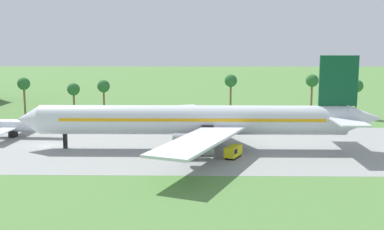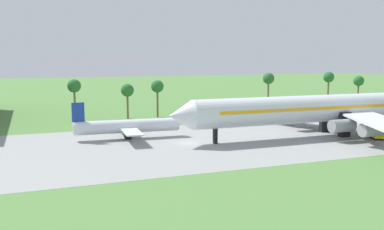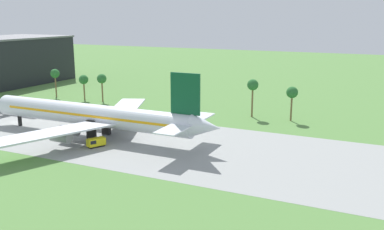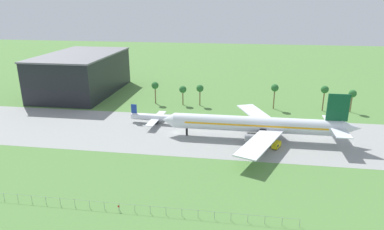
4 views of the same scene
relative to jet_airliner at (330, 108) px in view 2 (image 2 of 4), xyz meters
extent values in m
plane|color=#517F3D|center=(-32.13, 2.25, -5.92)|extent=(600.00, 600.00, 0.00)
cube|color=gray|center=(-32.13, 2.25, -5.91)|extent=(320.00, 44.00, 0.02)
cylinder|color=silver|center=(-1.69, 0.00, 0.06)|extent=(61.78, 5.90, 5.90)
cone|color=silver|center=(-34.94, 0.00, 0.06)|extent=(4.72, 5.78, 5.78)
cube|color=#EFA314|center=(-1.69, 0.00, 0.51)|extent=(52.51, 6.02, 0.59)
cube|color=silver|center=(0.05, -14.56, -0.97)|extent=(18.02, 29.87, 0.44)
cube|color=silver|center=(0.05, 14.56, -0.97)|extent=(18.02, 29.87, 0.44)
cylinder|color=gray|center=(-2.54, -7.08, -2.70)|extent=(5.31, 2.65, 2.65)
cylinder|color=gray|center=(-0.16, -12.98, -2.70)|extent=(5.31, 2.65, 2.65)
cylinder|color=gray|center=(-2.54, 7.08, -2.70)|extent=(5.31, 2.65, 2.65)
cylinder|color=gray|center=(-0.16, 12.98, -2.70)|extent=(5.31, 2.65, 2.65)
cube|color=black|center=(-27.64, 0.00, -3.22)|extent=(0.70, 0.90, 5.39)
cube|color=black|center=(1.39, -3.24, -3.22)|extent=(2.40, 1.20, 5.39)
cube|color=black|center=(1.39, 3.24, -3.22)|extent=(2.40, 1.20, 5.39)
cylinder|color=silver|center=(-42.83, 11.36, -3.26)|extent=(22.23, 4.08, 2.80)
cube|color=navy|center=(-52.76, 11.94, 0.10)|extent=(2.53, 0.39, 3.92)
cube|color=silver|center=(-42.83, 11.36, -3.54)|extent=(4.51, 20.05, 0.24)
cube|color=black|center=(-42.83, 11.36, -4.59)|extent=(1.34, 2.59, 2.66)
cube|color=black|center=(6.18, -7.52, -5.72)|extent=(3.26, 4.23, 0.40)
cube|color=yellow|center=(6.18, -7.52, -4.59)|extent=(3.73, 4.92, 1.86)
cube|color=black|center=(5.65, -8.64, -4.31)|extent=(2.52, 2.30, 0.90)
cylinder|color=brown|center=(31.63, 40.59, -0.95)|extent=(0.56, 0.56, 9.94)
sphere|color=#28662D|center=(31.63, 40.59, 4.62)|extent=(3.60, 3.60, 3.60)
cylinder|color=brown|center=(8.62, 40.59, -0.97)|extent=(0.56, 0.56, 9.89)
sphere|color=#28662D|center=(8.62, 40.59, 4.57)|extent=(3.60, 3.60, 3.60)
cylinder|color=brown|center=(-27.68, 40.59, -1.79)|extent=(0.56, 0.56, 8.26)
sphere|color=#28662D|center=(-27.68, 40.59, 2.94)|extent=(3.60, 3.60, 3.60)
cylinder|color=brown|center=(-50.62, 40.59, -1.45)|extent=(0.56, 0.56, 8.93)
sphere|color=#28662D|center=(-50.62, 40.59, 3.61)|extent=(3.60, 3.60, 3.60)
cylinder|color=brown|center=(44.28, 40.59, -1.70)|extent=(0.56, 0.56, 8.44)
sphere|color=#28662D|center=(44.28, 40.59, 3.12)|extent=(3.60, 3.60, 3.60)
cylinder|color=brown|center=(-36.35, 40.59, -2.23)|extent=(0.56, 0.56, 7.37)
sphere|color=#28662D|center=(-36.35, 40.59, 2.05)|extent=(3.60, 3.60, 3.60)
camera|label=1|loc=(-0.03, -95.78, 16.15)|focal=45.00mm
camera|label=2|loc=(-61.73, -76.48, 11.11)|focal=40.00mm
camera|label=3|loc=(71.59, -90.13, 26.26)|focal=40.00mm
camera|label=4|loc=(-6.96, -123.39, 44.57)|focal=32.00mm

